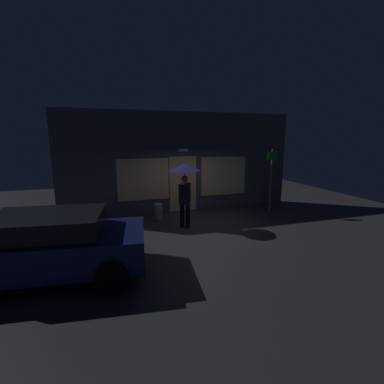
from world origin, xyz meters
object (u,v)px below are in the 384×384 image
(sidewalk_bollard, at_px, (159,212))
(person_with_umbrella, at_px, (185,179))
(parked_car, at_px, (48,245))
(street_sign_post, at_px, (271,178))

(sidewalk_bollard, bearing_deg, person_with_umbrella, -55.58)
(parked_car, distance_m, sidewalk_bollard, 4.41)
(person_with_umbrella, distance_m, sidewalk_bollard, 1.81)
(street_sign_post, bearing_deg, person_with_umbrella, -170.61)
(person_with_umbrella, height_order, parked_car, person_with_umbrella)
(parked_car, relative_size, sidewalk_bollard, 6.87)
(person_with_umbrella, height_order, street_sign_post, street_sign_post)
(parked_car, height_order, street_sign_post, street_sign_post)
(sidewalk_bollard, bearing_deg, parked_car, -131.44)
(street_sign_post, distance_m, sidewalk_bollard, 4.47)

